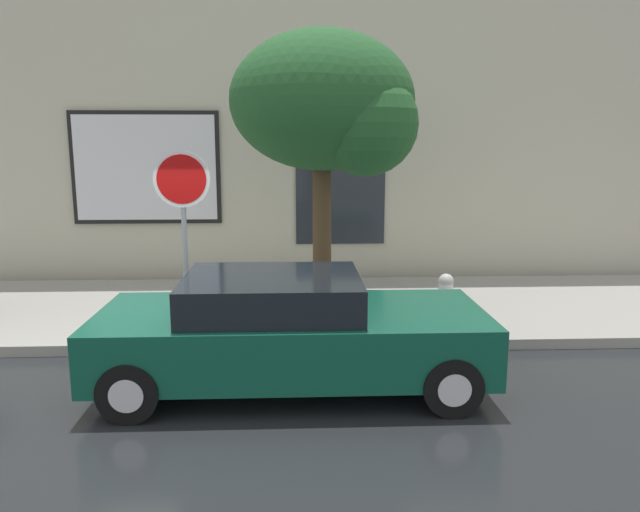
% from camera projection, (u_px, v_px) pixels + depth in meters
% --- Properties ---
extents(ground_plane, '(60.00, 60.00, 0.00)m').
position_uv_depth(ground_plane, '(173.00, 384.00, 7.17)').
color(ground_plane, black).
extents(sidewalk, '(20.00, 4.00, 0.15)m').
position_uv_depth(sidewalk, '(208.00, 309.00, 10.10)').
color(sidewalk, gray).
rests_on(sidewalk, ground).
extents(building_facade, '(20.00, 0.67, 7.00)m').
position_uv_depth(building_facade, '(219.00, 109.00, 11.93)').
color(building_facade, beige).
rests_on(building_facade, ground).
extents(parked_car, '(4.45, 1.94, 1.33)m').
position_uv_depth(parked_car, '(289.00, 331.00, 6.99)').
color(parked_car, '#0F4C38').
rests_on(parked_car, ground).
extents(fire_hydrant, '(0.30, 0.44, 0.73)m').
position_uv_depth(fire_hydrant, '(445.00, 298.00, 9.16)').
color(fire_hydrant, white).
rests_on(fire_hydrant, sidewalk).
extents(street_tree, '(2.74, 2.33, 4.32)m').
position_uv_depth(street_tree, '(331.00, 107.00, 8.84)').
color(street_tree, '#4C3823').
rests_on(street_tree, sidewalk).
extents(stop_sign, '(0.76, 0.10, 2.58)m').
position_uv_depth(stop_sign, '(183.00, 207.00, 8.11)').
color(stop_sign, gray).
rests_on(stop_sign, sidewalk).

